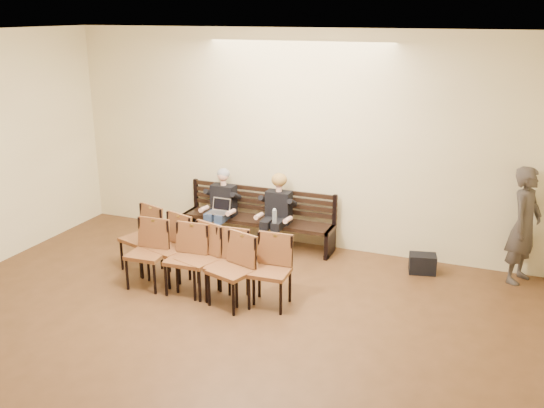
{
  "coord_description": "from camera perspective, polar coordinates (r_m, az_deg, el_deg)",
  "views": [
    {
      "loc": [
        3.2,
        -4.05,
        3.75
      ],
      "look_at": [
        -0.07,
        4.05,
        0.95
      ],
      "focal_mm": 40.0,
      "sensor_mm": 36.0,
      "label": 1
    }
  ],
  "objects": [
    {
      "name": "seated_man",
      "position": [
        10.14,
        -4.79,
        -0.41
      ],
      "size": [
        0.5,
        0.69,
        1.19
      ],
      "primitive_type": null,
      "color": "black",
      "rests_on": "ground"
    },
    {
      "name": "bag",
      "position": [
        9.35,
        13.98,
        -5.47
      ],
      "size": [
        0.44,
        0.34,
        0.29
      ],
      "primitive_type": "cube",
      "rotation": [
        0.0,
        0.0,
        0.22
      ],
      "color": "black",
      "rests_on": "ground"
    },
    {
      "name": "passerby",
      "position": [
        9.24,
        22.75,
        -1.12
      ],
      "size": [
        0.7,
        0.84,
        1.95
      ],
      "primitive_type": "imported",
      "rotation": [
        0.0,
        0.0,
        1.19
      ],
      "color": "#39332F",
      "rests_on": "ground"
    },
    {
      "name": "bench",
      "position": [
        10.12,
        -1.37,
        -2.61
      ],
      "size": [
        2.6,
        0.9,
        0.45
      ],
      "primitive_type": "cube",
      "color": "black",
      "rests_on": "ground"
    },
    {
      "name": "seated_woman",
      "position": [
        9.76,
        0.43,
        -1.2
      ],
      "size": [
        0.5,
        0.69,
        1.15
      ],
      "primitive_type": null,
      "color": "black",
      "rests_on": "ground"
    },
    {
      "name": "chair_row_back",
      "position": [
        8.29,
        -6.22,
        -5.57
      ],
      "size": [
        2.35,
        0.63,
        0.96
      ],
      "primitive_type": "cube",
      "rotation": [
        0.0,
        0.0,
        0.05
      ],
      "color": "brown",
      "rests_on": "ground"
    },
    {
      "name": "laptop",
      "position": [
        9.97,
        -5.09,
        -0.92
      ],
      "size": [
        0.36,
        0.31,
        0.23
      ],
      "primitive_type": "cube",
      "rotation": [
        0.0,
        0.0,
        -0.19
      ],
      "color": "silver",
      "rests_on": "bench"
    },
    {
      "name": "chair_row_front",
      "position": [
        8.61,
        -8.4,
        -4.72
      ],
      "size": [
        2.41,
        1.21,
        0.97
      ],
      "primitive_type": "cube",
      "rotation": [
        0.0,
        0.0,
        -0.3
      ],
      "color": "brown",
      "rests_on": "ground"
    },
    {
      "name": "room_walls",
      "position": [
        5.93,
        -11.31,
        5.63
      ],
      "size": [
        8.02,
        10.01,
        3.51
      ],
      "color": "#F7E9B1",
      "rests_on": "ground"
    },
    {
      "name": "water_bottle",
      "position": [
        9.47,
        0.23,
        -1.82
      ],
      "size": [
        0.08,
        0.08,
        0.24
      ],
      "primitive_type": "cylinder",
      "rotation": [
        0.0,
        0.0,
        -0.08
      ],
      "color": "silver",
      "rests_on": "bench"
    }
  ]
}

